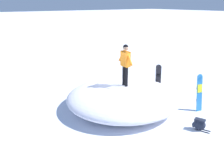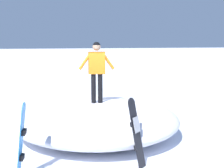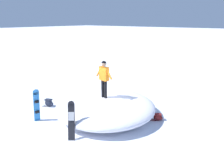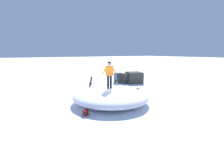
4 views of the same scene
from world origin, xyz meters
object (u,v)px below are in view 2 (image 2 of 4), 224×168
at_px(snowboarder_standing, 97,66).
at_px(backpack_near, 150,115).
at_px(snowboard_primary_upright, 136,132).
at_px(snowboard_secondary_upright, 22,140).

distance_m(snowboarder_standing, backpack_near, 3.26).
distance_m(snowboard_primary_upright, snowboard_secondary_upright, 2.47).
relative_size(snowboarder_standing, backpack_near, 3.02).
xyz_separation_m(snowboarder_standing, snowboard_secondary_upright, (2.14, 2.36, -1.27)).
relative_size(snowboarder_standing, snowboard_secondary_upright, 1.12).
height_order(snowboard_secondary_upright, backpack_near, snowboard_secondary_upright).
bearing_deg(snowboard_secondary_upright, snowboarder_standing, -132.20).
bearing_deg(snowboard_primary_upright, backpack_near, -118.12).
relative_size(snowboard_primary_upright, snowboard_secondary_upright, 0.97).
height_order(snowboard_primary_upright, backpack_near, snowboard_primary_upright).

